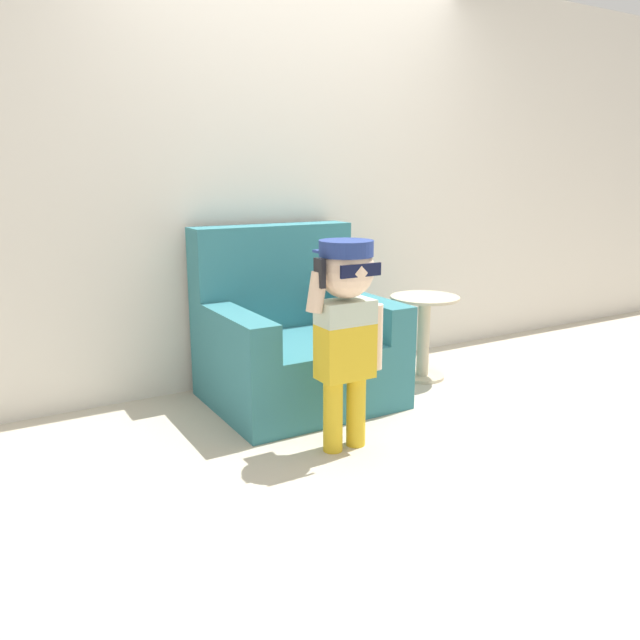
{
  "coord_description": "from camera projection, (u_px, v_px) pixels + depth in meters",
  "views": [
    {
      "loc": [
        -1.88,
        -2.92,
        1.3
      ],
      "look_at": [
        -0.29,
        -0.2,
        0.57
      ],
      "focal_mm": 35.0,
      "sensor_mm": 36.0,
      "label": 1
    }
  ],
  "objects": [
    {
      "name": "person_child",
      "position": [
        346.0,
        313.0,
        2.89
      ],
      "size": [
        0.41,
        0.31,
        1.01
      ],
      "color": "gold",
      "rests_on": "ground_plane"
    },
    {
      "name": "armchair",
      "position": [
        293.0,
        342.0,
        3.65
      ],
      "size": [
        1.0,
        0.88,
        1.01
      ],
      "color": "teal",
      "rests_on": "ground_plane"
    },
    {
      "name": "wall_back",
      "position": [
        291.0,
        174.0,
        3.93
      ],
      "size": [
        10.0,
        0.05,
        2.6
      ],
      "color": "silver",
      "rests_on": "ground_plane"
    },
    {
      "name": "ground_plane",
      "position": [
        345.0,
        401.0,
        3.67
      ],
      "size": [
        10.0,
        10.0,
        0.0
      ],
      "primitive_type": "plane",
      "color": "#BCB29E"
    },
    {
      "name": "side_table",
      "position": [
        424.0,
        329.0,
        4.02
      ],
      "size": [
        0.44,
        0.44,
        0.54
      ],
      "color": "beige",
      "rests_on": "ground_plane"
    }
  ]
}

